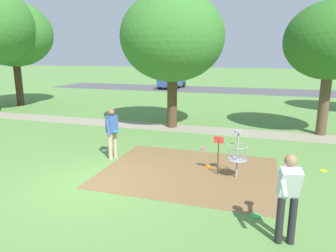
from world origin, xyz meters
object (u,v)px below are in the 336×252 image
frisbee_near_basket (255,216)px  tree_mid_center (331,41)px  player_throwing (288,194)px  player_foreground_watching (112,131)px  tree_mid_left (172,37)px  disc_golf_basket (235,152)px  frisbee_by_tee (323,171)px  parked_car_leftmost (172,79)px  frisbee_scattered_a (208,167)px  frisbee_far_right (291,163)px  tree_mid_right (13,34)px  frisbee_scattered_b (104,151)px  frisbee_far_left (203,149)px

frisbee_near_basket → tree_mid_center: bearing=73.2°
player_throwing → tree_mid_center: 9.67m
player_foreground_watching → tree_mid_left: tree_mid_left is taller
disc_golf_basket → player_throwing: (1.21, -2.89, 0.23)m
frisbee_by_tee → parked_car_leftmost: size_ratio=0.05×
player_foreground_watching → frisbee_near_basket: (4.75, -2.51, -0.96)m
frisbee_scattered_a → player_foreground_watching: bearing=-177.9°
disc_golf_basket → tree_mid_center: bearing=62.8°
frisbee_near_basket → tree_mid_center: size_ratio=0.04×
frisbee_near_basket → frisbee_scattered_a: (-1.52, 2.63, 0.00)m
disc_golf_basket → frisbee_near_basket: disc_golf_basket is taller
player_throwing → parked_car_leftmost: parked_car_leftmost is taller
player_foreground_watching → frisbee_far_right: 5.95m
player_throwing → frisbee_near_basket: player_throwing is taller
tree_mid_center → player_throwing: bearing=-102.1°
tree_mid_right → frisbee_scattered_b: bearing=-35.1°
frisbee_scattered_b → tree_mid_left: tree_mid_left is taller
disc_golf_basket → tree_mid_right: bearing=150.9°
disc_golf_basket → player_foreground_watching: bearing=173.9°
player_foreground_watching → frisbee_far_left: 3.45m
player_foreground_watching → tree_mid_center: bearing=38.1°
frisbee_far_left → frisbee_far_right: 3.07m
frisbee_far_right → tree_mid_right: tree_mid_right is taller
disc_golf_basket → frisbee_scattered_a: 1.26m
frisbee_scattered_b → tree_mid_right: (-10.79, 7.58, 4.78)m
disc_golf_basket → frisbee_far_left: disc_golf_basket is taller
frisbee_far_left → parked_car_leftmost: bearing=110.0°
frisbee_by_tee → player_foreground_watching: bearing=-172.4°
frisbee_far_left → player_throwing: bearing=-63.7°
frisbee_far_left → tree_mid_center: size_ratio=0.04×
frisbee_scattered_a → disc_golf_basket: bearing=-33.1°
frisbee_by_tee → frisbee_scattered_a: 3.46m
disc_golf_basket → frisbee_scattered_b: (-4.80, 1.08, -0.74)m
frisbee_far_left → frisbee_scattered_b: (-3.42, -1.25, 0.00)m
frisbee_scattered_b → player_throwing: bearing=-33.5°
frisbee_scattered_a → parked_car_leftmost: parked_car_leftmost is taller
frisbee_near_basket → frisbee_far_right: 3.94m
player_foreground_watching → tree_mid_center: tree_mid_center is taller
frisbee_by_tee → disc_golf_basket: bearing=-152.3°
player_foreground_watching → frisbee_far_right: (5.73, 1.31, -0.96)m
frisbee_far_right → player_throwing: bearing=-95.3°
frisbee_by_tee → tree_mid_center: tree_mid_center is taller
frisbee_near_basket → tree_mid_center: (2.47, 8.18, 3.97)m
player_throwing → frisbee_scattered_b: size_ratio=7.89×
player_throwing → parked_car_leftmost: size_ratio=0.40×
frisbee_scattered_b → tree_mid_left: 6.24m
frisbee_near_basket → tree_mid_center: 9.42m
player_foreground_watching → frisbee_by_tee: player_foreground_watching is taller
tree_mid_right → disc_golf_basket: bearing=-29.1°
tree_mid_right → tree_mid_center: bearing=-7.8°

